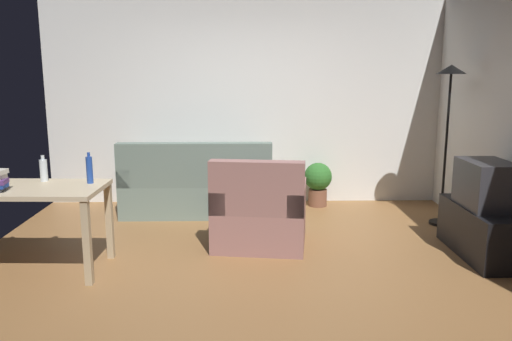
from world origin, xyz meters
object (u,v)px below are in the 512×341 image
Objects in this scene: tv_stand at (482,231)px; armchair at (260,215)px; couch at (197,189)px; tv at (487,184)px; torchiere_lamp at (449,101)px; bottle_clear at (44,170)px; desk at (33,199)px; potted_plant at (318,181)px; bottle_blue at (89,170)px.

armchair is (-2.11, 0.34, 0.08)m from tv_stand.
couch is 1.42m from armchair.
armchair is (0.74, -1.22, 0.01)m from couch.
torchiere_lamp is at bearing 0.20° from tv.
bottle_clear reaches higher than couch.
torchiere_lamp reaches higher than bottle_clear.
tv is at bearing 151.49° from couch.
torchiere_lamp is 4.37m from desk.
tv is at bearing 178.94° from armchair.
potted_plant is 1.73m from armchair.
tv_stand is 0.46m from tv.
desk is at bearing -142.55° from potted_plant.
bottle_clear is at bearing 52.35° from couch.
torchiere_lamp is at bearing 14.60° from bottle_clear.
torchiere_lamp is 1.90m from potted_plant.
potted_plant reaches higher than tv_stand.
tv_stand is 1.83× the size of tv.
armchair reaches higher than potted_plant.
torchiere_lamp is at bearing 19.55° from desk.
bottle_blue is (-3.64, -0.14, 0.64)m from tv_stand.
armchair is at bearing 80.99° from tv.
potted_plant is at bearing 40.64° from bottle_blue.
couch is at bearing -50.77° from armchair.
couch is 2.09m from bottle_clear.
bottle_clear reaches higher than desk.
couch is 1.95m from bottle_blue.
bottle_clear is (-1.97, -0.38, 0.54)m from armchair.
bottle_blue is at bearing 64.89° from couch.
couch is 1.80× the size of armchair.
bottle_clear is (-4.09, -0.05, 0.16)m from tv.
potted_plant is 2.39× the size of bottle_clear.
tv_stand is 2.14m from armchair.
bottle_clear is 0.85× the size of bottle_blue.
torchiere_lamp reaches higher than bottle_blue.
tv_stand is at bearing -90.00° from torchiere_lamp.
bottle_clear is at bearing 86.90° from desk.
tv is 4.12m from desk.
desk is 2.11m from armchair.
couch is at bearing 169.39° from torchiere_lamp.
torchiere_lamp is 7.59× the size of bottle_clear.
tv_stand is 3.70m from bottle_blue.
bottle_clear is 0.45m from bottle_blue.
armchair is at bearing 19.15° from desk.
bottle_blue is (0.44, -0.09, 0.02)m from bottle_clear.
armchair is 3.61× the size of bottle_blue.
torchiere_lamp reaches higher than couch.
couch is 3.02× the size of tv.
potted_plant is at bearing -109.77° from armchair.
torchiere_lamp is 6.49× the size of bottle_blue.
tv_stand is 1.09× the size of armchair.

